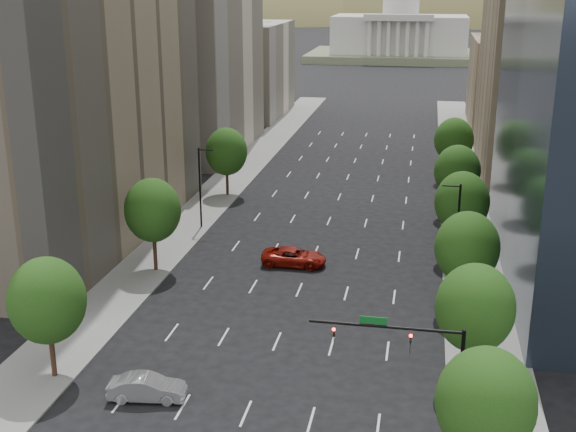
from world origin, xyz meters
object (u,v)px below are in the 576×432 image
Objects in this scene: traffic_signal at (419,355)px; capitol at (400,34)px; car_red_far at (294,257)px; car_silver at (147,388)px.

traffic_signal is 0.15× the size of capitol.
capitol is at bearing -1.49° from car_red_far.
car_red_far is (-12.03, 25.77, -4.32)m from traffic_signal.
car_silver is at bearing 178.36° from traffic_signal.
traffic_signal is 28.77m from car_red_far.
capitol is 9.75× the size of car_red_far.
car_silver is (-6.70, -219.22, -7.75)m from capitol.
capitol reaches higher than car_silver.
traffic_signal reaches higher than car_silver.
car_red_far is (5.20, 25.28, 0.02)m from car_silver.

